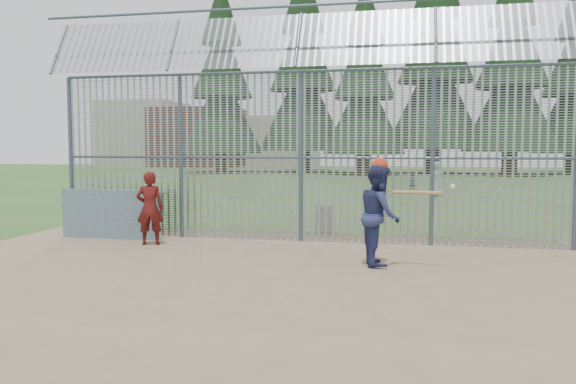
% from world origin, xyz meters
% --- Properties ---
extents(ground, '(120.00, 120.00, 0.00)m').
position_xyz_m(ground, '(0.00, 0.00, 0.00)').
color(ground, '#2D511E').
rests_on(ground, ground).
extents(dirt_infield, '(14.00, 10.00, 0.02)m').
position_xyz_m(dirt_infield, '(0.00, -0.50, 0.01)').
color(dirt_infield, '#756047').
rests_on(dirt_infield, ground).
extents(dugout_wall, '(2.50, 0.12, 1.20)m').
position_xyz_m(dugout_wall, '(-4.60, 2.90, 0.62)').
color(dugout_wall, '#38566B').
rests_on(dugout_wall, dirt_infield).
extents(batter, '(0.86, 1.03, 1.89)m').
position_xyz_m(batter, '(1.93, 1.13, 0.97)').
color(batter, navy).
rests_on(batter, dirt_infield).
extents(onlooker, '(0.70, 0.56, 1.68)m').
position_xyz_m(onlooker, '(-3.27, 2.31, 0.86)').
color(onlooker, maroon).
rests_on(onlooker, dirt_infield).
extents(bg_kid_standing, '(0.82, 0.56, 1.64)m').
position_xyz_m(bg_kid_standing, '(3.87, 17.26, 0.82)').
color(bg_kid_standing, gray).
rests_on(bg_kid_standing, ground).
extents(bg_kid_seated, '(0.63, 0.37, 1.01)m').
position_xyz_m(bg_kid_seated, '(2.81, 17.93, 0.51)').
color(bg_kid_seated, slate).
rests_on(bg_kid_seated, ground).
extents(batting_gear, '(1.48, 0.56, 0.68)m').
position_xyz_m(batting_gear, '(2.05, 1.10, 1.82)').
color(batting_gear, red).
rests_on(batting_gear, ground).
extents(trash_can, '(0.56, 0.56, 0.82)m').
position_xyz_m(trash_can, '(0.38, 4.98, 0.38)').
color(trash_can, gray).
rests_on(trash_can, ground).
extents(bleacher, '(3.00, 0.95, 0.72)m').
position_xyz_m(bleacher, '(-7.04, 7.82, 0.41)').
color(bleacher, slate).
rests_on(bleacher, ground).
extents(backstop_fence, '(20.09, 0.81, 5.30)m').
position_xyz_m(backstop_fence, '(1.81, 3.43, 2.36)').
color(backstop_fence, '#47566B').
rests_on(backstop_fence, ground).
extents(conifer_row, '(38.48, 12.26, 20.20)m').
position_xyz_m(conifer_row, '(1.93, 41.51, 10.83)').
color(conifer_row, '#332319').
rests_on(conifer_row, ground).
extents(distant_buildings, '(26.50, 10.50, 8.00)m').
position_xyz_m(distant_buildings, '(-23.18, 56.49, 3.60)').
color(distant_buildings, brown).
rests_on(distant_buildings, ground).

